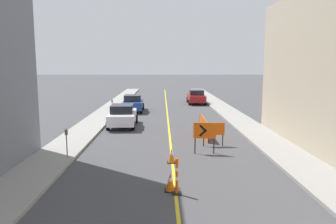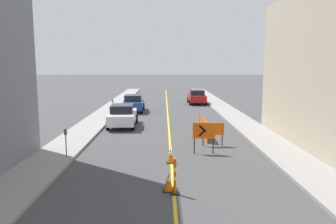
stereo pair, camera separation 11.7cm
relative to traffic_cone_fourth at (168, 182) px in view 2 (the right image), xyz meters
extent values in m
cube|color=gold|center=(0.18, 16.11, -0.32)|extent=(0.12, 61.95, 0.01)
cube|color=gray|center=(-5.43, 16.11, -0.25)|extent=(2.13, 61.95, 0.14)
cube|color=gray|center=(5.79, 16.11, -0.25)|extent=(2.13, 61.95, 0.14)
cube|color=black|center=(0.00, 0.00, -0.31)|extent=(0.40, 0.40, 0.03)
cone|color=orange|center=(0.00, 0.00, 0.02)|extent=(0.32, 0.32, 0.63)
cylinder|color=white|center=(0.00, 0.00, 0.09)|extent=(0.17, 0.17, 0.10)
cube|color=black|center=(0.14, 3.34, -0.31)|extent=(0.39, 0.39, 0.03)
cone|color=orange|center=(0.14, 3.34, 0.03)|extent=(0.31, 0.31, 0.64)
cylinder|color=white|center=(0.14, 3.34, 0.10)|extent=(0.16, 0.16, 0.10)
cube|color=black|center=(0.22, -0.28, -0.31)|extent=(0.31, 0.31, 0.04)
cylinder|color=#EF560C|center=(0.22, -0.28, 0.29)|extent=(0.10, 0.10, 1.16)
cylinder|color=white|center=(0.22, -0.28, 0.23)|extent=(0.11, 0.11, 0.12)
cylinder|color=white|center=(0.22, -0.28, 0.54)|extent=(0.11, 0.11, 0.12)
sphere|color=#EF560C|center=(0.22, -0.28, 0.90)|extent=(0.11, 0.11, 0.11)
cube|color=#EF560C|center=(1.82, 4.87, 0.85)|extent=(1.11, 0.16, 0.79)
cube|color=black|center=(1.74, 4.83, 0.96)|extent=(0.37, 0.05, 0.37)
cube|color=black|center=(1.74, 4.83, 0.73)|extent=(0.37, 0.05, 0.37)
cylinder|color=black|center=(1.35, 4.87, 0.06)|extent=(0.06, 0.06, 0.77)
cylinder|color=black|center=(2.30, 4.87, 0.06)|extent=(0.06, 0.06, 0.77)
cube|color=#EF560C|center=(2.50, 6.40, 0.62)|extent=(1.23, 0.10, 0.67)
cube|color=black|center=(2.41, 6.36, 0.72)|extent=(0.32, 0.03, 0.32)
cube|color=black|center=(2.41, 6.36, 0.53)|extent=(0.32, 0.03, 0.32)
cylinder|color=black|center=(1.98, 6.40, -0.02)|extent=(0.06, 0.06, 0.61)
cylinder|color=black|center=(3.02, 6.40, -0.02)|extent=(0.06, 0.06, 0.61)
cube|color=#EF560C|center=(2.31, 9.00, 0.24)|extent=(0.04, 4.13, 1.12)
cylinder|color=#262626|center=(2.31, 6.94, 0.24)|extent=(0.05, 0.05, 1.12)
cylinder|color=#262626|center=(2.30, 11.07, 0.24)|extent=(0.05, 0.05, 1.12)
cube|color=silver|center=(-3.11, 12.20, 0.36)|extent=(1.96, 4.36, 0.72)
cube|color=black|center=(-3.11, 11.99, 0.99)|extent=(1.60, 1.99, 0.55)
cylinder|color=black|center=(-3.96, 13.54, 0.00)|extent=(0.24, 0.65, 0.64)
cylinder|color=black|center=(-2.25, 13.54, 0.00)|extent=(0.24, 0.65, 0.64)
cylinder|color=black|center=(-3.96, 10.87, 0.00)|extent=(0.24, 0.65, 0.64)
cylinder|color=black|center=(-2.25, 10.87, 0.00)|extent=(0.24, 0.65, 0.64)
cube|color=navy|center=(-3.04, 19.79, 0.36)|extent=(1.94, 4.35, 0.72)
cube|color=black|center=(-3.04, 19.58, 0.99)|extent=(1.59, 1.98, 0.55)
cylinder|color=black|center=(-3.89, 21.13, 0.00)|extent=(0.24, 0.65, 0.64)
cylinder|color=black|center=(-2.18, 21.13, 0.00)|extent=(0.24, 0.65, 0.64)
cylinder|color=black|center=(-3.89, 18.46, 0.00)|extent=(0.24, 0.65, 0.64)
cylinder|color=black|center=(-2.18, 18.46, 0.00)|extent=(0.24, 0.65, 0.64)
cube|color=maroon|center=(3.56, 25.87, 0.36)|extent=(1.81, 4.30, 0.72)
cube|color=black|center=(3.56, 25.66, 0.99)|extent=(1.53, 1.94, 0.55)
cylinder|color=black|center=(2.71, 27.20, 0.00)|extent=(0.22, 0.64, 0.64)
cylinder|color=black|center=(4.42, 27.20, 0.00)|extent=(0.22, 0.64, 0.64)
cylinder|color=black|center=(2.71, 24.54, 0.00)|extent=(0.22, 0.64, 0.64)
cylinder|color=black|center=(4.42, 24.54, 0.00)|extent=(0.22, 0.64, 0.64)
cylinder|color=#4C4C51|center=(-4.71, 3.90, 0.34)|extent=(0.05, 0.05, 1.05)
cube|color=#565B60|center=(-4.71, 3.90, 0.97)|extent=(0.12, 0.10, 0.22)
sphere|color=#565B60|center=(-4.71, 3.90, 1.08)|extent=(0.11, 0.11, 0.11)
cylinder|color=#4C4C51|center=(-4.71, 17.84, 0.29)|extent=(0.05, 0.05, 0.95)
cube|color=#565B60|center=(-4.71, 17.84, 0.88)|extent=(0.12, 0.10, 0.22)
sphere|color=#565B60|center=(-4.71, 17.84, 0.99)|extent=(0.11, 0.11, 0.11)
camera|label=1|loc=(-0.27, -10.98, 4.08)|focal=35.00mm
camera|label=2|loc=(-0.16, -10.98, 4.08)|focal=35.00mm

